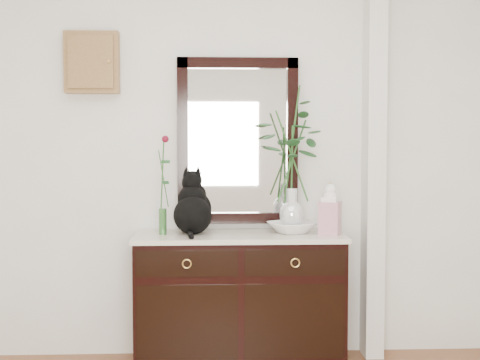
{
  "coord_description": "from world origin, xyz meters",
  "views": [
    {
      "loc": [
        -0.09,
        -2.48,
        1.45
      ],
      "look_at": [
        0.1,
        1.63,
        1.2
      ],
      "focal_mm": 50.0,
      "sensor_mm": 36.0,
      "label": 1
    }
  ],
  "objects_px": {
    "sideboard": "(239,292)",
    "ginger_jar": "(330,208)",
    "cat": "(192,203)",
    "lotus_bowl": "(292,227)"
  },
  "relations": [
    {
      "from": "cat",
      "to": "lotus_bowl",
      "type": "bearing_deg",
      "value": -4.94
    },
    {
      "from": "ginger_jar",
      "to": "cat",
      "type": "bearing_deg",
      "value": 174.0
    },
    {
      "from": "cat",
      "to": "lotus_bowl",
      "type": "distance_m",
      "value": 0.66
    },
    {
      "from": "sideboard",
      "to": "lotus_bowl",
      "type": "relative_size",
      "value": 4.6
    },
    {
      "from": "sideboard",
      "to": "lotus_bowl",
      "type": "xyz_separation_m",
      "value": [
        0.34,
        0.03,
        0.41
      ]
    },
    {
      "from": "lotus_bowl",
      "to": "ginger_jar",
      "type": "relative_size",
      "value": 0.87
    },
    {
      "from": "lotus_bowl",
      "to": "ginger_jar",
      "type": "height_order",
      "value": "ginger_jar"
    },
    {
      "from": "sideboard",
      "to": "lotus_bowl",
      "type": "height_order",
      "value": "lotus_bowl"
    },
    {
      "from": "sideboard",
      "to": "ginger_jar",
      "type": "distance_m",
      "value": 0.79
    },
    {
      "from": "cat",
      "to": "sideboard",
      "type": "bearing_deg",
      "value": -11.39
    }
  ]
}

